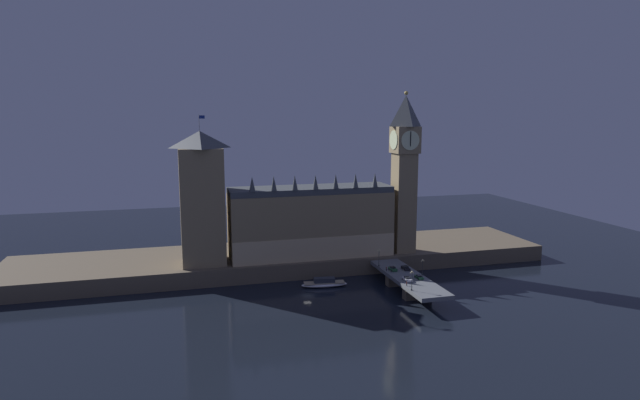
% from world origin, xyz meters
% --- Properties ---
extents(ground_plane, '(400.00, 400.00, 0.00)m').
position_xyz_m(ground_plane, '(0.00, 0.00, 0.00)').
color(ground_plane, black).
extents(embankment, '(220.00, 42.00, 6.48)m').
position_xyz_m(embankment, '(0.00, 39.00, 3.24)').
color(embankment, brown).
rests_on(embankment, ground_plane).
extents(parliament_hall, '(65.00, 18.29, 33.76)m').
position_xyz_m(parliament_hall, '(8.75, 29.45, 20.53)').
color(parliament_hall, '#8E7A56').
rests_on(parliament_hall, embankment).
extents(clock_tower, '(10.32, 10.43, 65.86)m').
position_xyz_m(clock_tower, '(47.39, 25.66, 41.32)').
color(clock_tower, '#8E7A56').
rests_on(clock_tower, embankment).
extents(victoria_tower, '(16.44, 16.44, 56.56)m').
position_xyz_m(victoria_tower, '(-33.79, 29.56, 31.88)').
color(victoria_tower, '#8E7A56').
rests_on(victoria_tower, embankment).
extents(bridge, '(11.60, 46.00, 5.68)m').
position_xyz_m(bridge, '(36.10, -5.00, 4.22)').
color(bridge, slate).
rests_on(bridge, ground_plane).
extents(car_northbound_lead, '(2.10, 4.33, 1.46)m').
position_xyz_m(car_northbound_lead, '(33.55, 3.13, 6.36)').
color(car_northbound_lead, '#235633').
rests_on(car_northbound_lead, bridge).
extents(car_northbound_trail, '(2.09, 4.71, 1.42)m').
position_xyz_m(car_northbound_trail, '(33.55, -9.81, 6.34)').
color(car_northbound_trail, white).
rests_on(car_northbound_trail, bridge).
extents(car_southbound_lead, '(1.98, 4.18, 1.30)m').
position_xyz_m(car_southbound_lead, '(38.65, -8.44, 6.29)').
color(car_southbound_lead, '#235633').
rests_on(car_southbound_lead, bridge).
extents(car_southbound_trail, '(2.08, 4.59, 1.41)m').
position_xyz_m(car_southbound_trail, '(38.65, 2.88, 6.34)').
color(car_southbound_trail, black).
rests_on(car_southbound_trail, bridge).
extents(pedestrian_near_rail, '(0.38, 0.38, 1.57)m').
position_xyz_m(pedestrian_near_rail, '(30.99, -14.93, 6.50)').
color(pedestrian_near_rail, black).
rests_on(pedestrian_near_rail, bridge).
extents(pedestrian_far_rail, '(0.38, 0.38, 1.82)m').
position_xyz_m(pedestrian_far_rail, '(30.99, 3.06, 6.65)').
color(pedestrian_far_rail, black).
rests_on(pedestrian_far_rail, bridge).
extents(street_lamp_near, '(1.34, 0.60, 6.65)m').
position_xyz_m(street_lamp_near, '(30.59, -19.72, 9.83)').
color(street_lamp_near, '#2D3333').
rests_on(street_lamp_near, bridge).
extents(street_lamp_mid, '(1.34, 0.60, 5.88)m').
position_xyz_m(street_lamp_mid, '(41.60, -5.00, 9.36)').
color(street_lamp_mid, '#2D3333').
rests_on(street_lamp_mid, bridge).
extents(street_lamp_far, '(1.34, 0.60, 6.81)m').
position_xyz_m(street_lamp_far, '(30.59, 9.72, 9.93)').
color(street_lamp_far, '#2D3333').
rests_on(street_lamp_far, bridge).
extents(boat_upstream, '(17.57, 6.69, 3.40)m').
position_xyz_m(boat_upstream, '(8.46, 8.15, 1.24)').
color(boat_upstream, white).
rests_on(boat_upstream, ground_plane).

